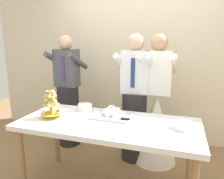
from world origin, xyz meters
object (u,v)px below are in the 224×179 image
object	(u,v)px
plate_stack	(182,126)
person_groom	(134,106)
cupcake_stand	(51,106)
round_cake	(85,108)
main_cake_tray	(112,113)
person_bride	(156,119)
person_guest	(68,97)
dessert_table	(108,129)

from	to	relation	value
plate_stack	person_groom	world-z (taller)	person_groom
cupcake_stand	round_cake	xyz separation A→B (m)	(0.23, 0.33, -0.09)
plate_stack	person_groom	distance (m)	0.90
main_cake_tray	round_cake	size ratio (longest dim) A/B	1.81
round_cake	person_groom	world-z (taller)	person_groom
person_groom	person_bride	bearing A→B (deg)	7.31
cupcake_stand	person_bride	size ratio (longest dim) A/B	0.18
plate_stack	person_groom	xyz separation A→B (m)	(-0.59, 0.67, -0.06)
cupcake_stand	round_cake	world-z (taller)	cupcake_stand
person_bride	person_guest	distance (m)	1.34
main_cake_tray	person_guest	distance (m)	1.15
cupcake_stand	person_guest	size ratio (longest dim) A/B	0.18
person_bride	person_guest	bearing A→B (deg)	176.48
person_guest	person_groom	bearing A→B (deg)	-6.45
main_cake_tray	person_groom	bearing A→B (deg)	77.64
dessert_table	main_cake_tray	world-z (taller)	main_cake_tray
person_groom	person_bride	size ratio (longest dim) A/B	1.00
round_cake	plate_stack	bearing A→B (deg)	-11.34
main_cake_tray	cupcake_stand	bearing A→B (deg)	-160.56
plate_stack	person_groom	size ratio (longest dim) A/B	0.12
dessert_table	person_bride	xyz separation A→B (m)	(0.40, 0.76, -0.12)
plate_stack	person_bride	bearing A→B (deg)	113.32
cupcake_stand	main_cake_tray	bearing A→B (deg)	19.44
person_bride	person_guest	world-z (taller)	same
dessert_table	plate_stack	bearing A→B (deg)	3.77
round_cake	person_guest	world-z (taller)	person_guest
cupcake_stand	main_cake_tray	distance (m)	0.64
round_cake	main_cake_tray	bearing A→B (deg)	-17.14
main_cake_tray	person_bride	distance (m)	0.77
plate_stack	person_groom	bearing A→B (deg)	131.14
cupcake_stand	person_groom	size ratio (longest dim) A/B	0.18
round_cake	person_bride	distance (m)	0.95
dessert_table	main_cake_tray	xyz separation A→B (m)	(-0.01, 0.15, 0.11)
person_bride	plate_stack	bearing A→B (deg)	-66.68
cupcake_stand	main_cake_tray	xyz separation A→B (m)	(0.60, 0.21, -0.09)
person_bride	dessert_table	bearing A→B (deg)	-117.79
person_groom	plate_stack	bearing A→B (deg)	-48.86
dessert_table	person_bride	world-z (taller)	person_bride
dessert_table	plate_stack	size ratio (longest dim) A/B	9.18
person_groom	person_guest	size ratio (longest dim) A/B	1.00
plate_stack	round_cake	world-z (taller)	round_cake
main_cake_tray	plate_stack	world-z (taller)	main_cake_tray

